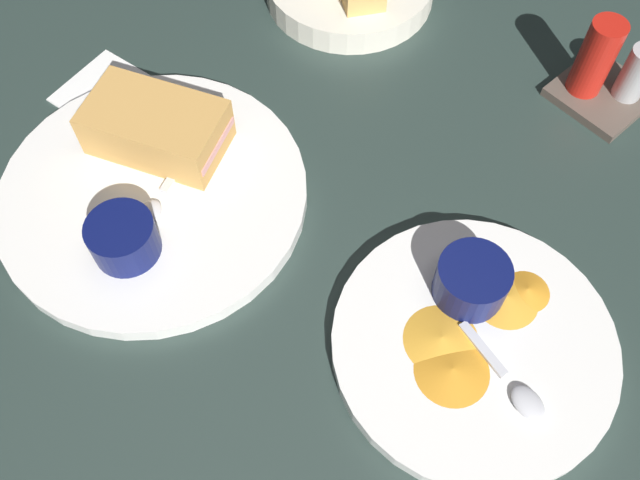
{
  "coord_description": "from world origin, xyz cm",
  "views": [
    {
      "loc": [
        29.17,
        -25.8,
        55.97
      ],
      "look_at": [
        5.99,
        -4.99,
        3.0
      ],
      "focal_mm": 38.87,
      "sensor_mm": 36.0,
      "label": 1
    }
  ],
  "objects_px": {
    "ramekin_dark_sauce": "(123,237)",
    "spoon_by_dark_ramekin": "(155,203)",
    "spoon_by_gravy_ramekin": "(517,390)",
    "plate_chips_companion": "(474,345)",
    "plate_sandwich_main": "(154,194)",
    "ramekin_light_gravy": "(472,280)",
    "sandwich_half_near": "(156,127)",
    "condiment_caddy": "(607,73)"
  },
  "relations": [
    {
      "from": "condiment_caddy",
      "to": "ramekin_light_gravy",
      "type": "bearing_deg",
      "value": -76.56
    },
    {
      "from": "sandwich_half_near",
      "to": "ramekin_dark_sauce",
      "type": "relative_size",
      "value": 2.47
    },
    {
      "from": "spoon_by_dark_ramekin",
      "to": "condiment_caddy",
      "type": "bearing_deg",
      "value": 66.63
    },
    {
      "from": "plate_chips_companion",
      "to": "sandwich_half_near",
      "type": "bearing_deg",
      "value": -168.08
    },
    {
      "from": "condiment_caddy",
      "to": "plate_chips_companion",
      "type": "bearing_deg",
      "value": -71.65
    },
    {
      "from": "plate_chips_companion",
      "to": "condiment_caddy",
      "type": "height_order",
      "value": "condiment_caddy"
    },
    {
      "from": "spoon_by_gravy_ramekin",
      "to": "spoon_by_dark_ramekin",
      "type": "bearing_deg",
      "value": -161.8
    },
    {
      "from": "spoon_by_gravy_ramekin",
      "to": "ramekin_light_gravy",
      "type": "bearing_deg",
      "value": 156.15
    },
    {
      "from": "ramekin_dark_sauce",
      "to": "condiment_caddy",
      "type": "height_order",
      "value": "condiment_caddy"
    },
    {
      "from": "ramekin_dark_sauce",
      "to": "spoon_by_gravy_ramekin",
      "type": "distance_m",
      "value": 0.36
    },
    {
      "from": "plate_sandwich_main",
      "to": "spoon_by_gravy_ramekin",
      "type": "relative_size",
      "value": 2.97
    },
    {
      "from": "plate_sandwich_main",
      "to": "spoon_by_dark_ramekin",
      "type": "bearing_deg",
      "value": -22.7
    },
    {
      "from": "condiment_caddy",
      "to": "spoon_by_gravy_ramekin",
      "type": "bearing_deg",
      "value": -64.4
    },
    {
      "from": "ramekin_dark_sauce",
      "to": "plate_chips_companion",
      "type": "distance_m",
      "value": 0.32
    },
    {
      "from": "ramekin_light_gravy",
      "to": "spoon_by_gravy_ramekin",
      "type": "xyz_separation_m",
      "value": [
        0.09,
        -0.04,
        -0.02
      ]
    },
    {
      "from": "plate_sandwich_main",
      "to": "ramekin_light_gravy",
      "type": "relative_size",
      "value": 4.69
    },
    {
      "from": "spoon_by_dark_ramekin",
      "to": "plate_chips_companion",
      "type": "xyz_separation_m",
      "value": [
        0.29,
        0.12,
        -0.01
      ]
    },
    {
      "from": "ramekin_dark_sauce",
      "to": "ramekin_light_gravy",
      "type": "relative_size",
      "value": 0.97
    },
    {
      "from": "spoon_by_dark_ramekin",
      "to": "ramekin_dark_sauce",
      "type": "bearing_deg",
      "value": -64.24
    },
    {
      "from": "spoon_by_dark_ramekin",
      "to": "condiment_caddy",
      "type": "xyz_separation_m",
      "value": [
        0.19,
        0.43,
        0.01
      ]
    },
    {
      "from": "plate_chips_companion",
      "to": "ramekin_light_gravy",
      "type": "xyz_separation_m",
      "value": [
        -0.04,
        0.03,
        0.03
      ]
    },
    {
      "from": "plate_sandwich_main",
      "to": "spoon_by_dark_ramekin",
      "type": "xyz_separation_m",
      "value": [
        0.02,
        -0.01,
        0.01
      ]
    },
    {
      "from": "sandwich_half_near",
      "to": "condiment_caddy",
      "type": "relative_size",
      "value": 1.58
    },
    {
      "from": "spoon_by_gravy_ramekin",
      "to": "plate_chips_companion",
      "type": "bearing_deg",
      "value": 171.0
    },
    {
      "from": "ramekin_dark_sauce",
      "to": "spoon_by_dark_ramekin",
      "type": "bearing_deg",
      "value": 115.76
    },
    {
      "from": "ramekin_dark_sauce",
      "to": "spoon_by_dark_ramekin",
      "type": "relative_size",
      "value": 0.64
    },
    {
      "from": "plate_chips_companion",
      "to": "spoon_by_gravy_ramekin",
      "type": "distance_m",
      "value": 0.05
    },
    {
      "from": "plate_sandwich_main",
      "to": "spoon_by_dark_ramekin",
      "type": "height_order",
      "value": "spoon_by_dark_ramekin"
    },
    {
      "from": "sandwich_half_near",
      "to": "spoon_by_dark_ramekin",
      "type": "bearing_deg",
      "value": -38.88
    },
    {
      "from": "sandwich_half_near",
      "to": "plate_chips_companion",
      "type": "bearing_deg",
      "value": 11.92
    },
    {
      "from": "spoon_by_dark_ramekin",
      "to": "plate_chips_companion",
      "type": "bearing_deg",
      "value": 22.41
    },
    {
      "from": "spoon_by_dark_ramekin",
      "to": "plate_chips_companion",
      "type": "relative_size",
      "value": 0.39
    },
    {
      "from": "ramekin_light_gravy",
      "to": "spoon_by_gravy_ramekin",
      "type": "height_order",
      "value": "ramekin_light_gravy"
    },
    {
      "from": "plate_sandwich_main",
      "to": "ramekin_dark_sauce",
      "type": "distance_m",
      "value": 0.07
    },
    {
      "from": "spoon_by_gravy_ramekin",
      "to": "condiment_caddy",
      "type": "xyz_separation_m",
      "value": [
        -0.15,
        0.32,
        0.01
      ]
    },
    {
      "from": "sandwich_half_near",
      "to": "spoon_by_gravy_ramekin",
      "type": "distance_m",
      "value": 0.41
    },
    {
      "from": "plate_sandwich_main",
      "to": "plate_chips_companion",
      "type": "xyz_separation_m",
      "value": [
        0.31,
        0.11,
        0.0
      ]
    },
    {
      "from": "plate_sandwich_main",
      "to": "ramekin_light_gravy",
      "type": "bearing_deg",
      "value": 27.69
    },
    {
      "from": "plate_sandwich_main",
      "to": "ramekin_dark_sauce",
      "type": "xyz_separation_m",
      "value": [
        0.04,
        -0.05,
        0.03
      ]
    },
    {
      "from": "plate_sandwich_main",
      "to": "condiment_caddy",
      "type": "relative_size",
      "value": 3.11
    },
    {
      "from": "spoon_by_dark_ramekin",
      "to": "condiment_caddy",
      "type": "height_order",
      "value": "condiment_caddy"
    },
    {
      "from": "sandwich_half_near",
      "to": "ramekin_light_gravy",
      "type": "height_order",
      "value": "sandwich_half_near"
    }
  ]
}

